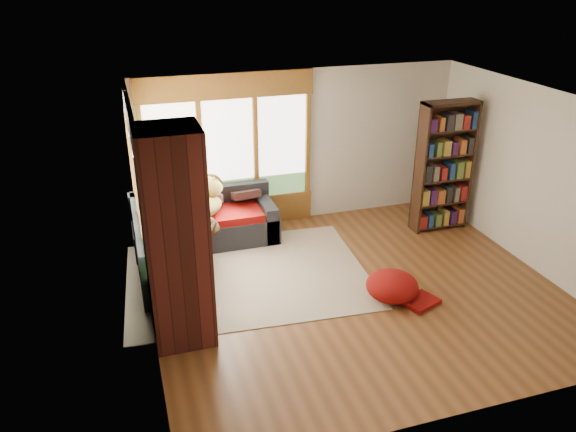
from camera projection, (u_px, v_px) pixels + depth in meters
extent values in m
plane|color=brown|center=(355.00, 289.00, 7.79)|extent=(5.50, 5.50, 0.00)
plane|color=white|center=(365.00, 103.00, 6.72)|extent=(5.50, 5.50, 0.00)
cube|color=silver|center=(299.00, 147.00, 9.43)|extent=(5.50, 0.04, 2.60)
cube|color=silver|center=(473.00, 306.00, 5.08)|extent=(5.50, 0.04, 2.60)
cube|color=silver|center=(142.00, 231.00, 6.51)|extent=(0.04, 5.00, 2.60)
cube|color=silver|center=(537.00, 180.00, 8.00)|extent=(0.04, 5.00, 2.60)
cube|color=#905F24|center=(229.00, 151.00, 9.05)|extent=(2.82, 0.10, 1.90)
cube|color=white|center=(229.00, 151.00, 9.05)|extent=(2.54, 0.09, 1.62)
cube|color=#905F24|center=(137.00, 190.00, 7.54)|extent=(0.10, 2.62, 1.90)
cube|color=white|center=(137.00, 190.00, 7.54)|extent=(0.09, 2.36, 1.62)
cube|color=#669155|center=(133.00, 143.00, 8.10)|extent=(0.03, 0.72, 0.90)
cube|color=#471914|center=(176.00, 240.00, 6.30)|extent=(0.70, 0.70, 2.60)
cube|color=black|center=(210.00, 229.00, 9.04)|extent=(2.20, 0.90, 0.42)
cube|color=black|center=(205.00, 199.00, 9.18)|extent=(2.20, 0.20, 0.38)
cube|color=black|center=(270.00, 217.00, 9.27)|extent=(0.20, 0.90, 0.60)
cube|color=maroon|center=(204.00, 218.00, 8.79)|extent=(1.90, 0.66, 0.12)
cube|color=black|center=(174.00, 253.00, 8.30)|extent=(0.90, 2.20, 0.42)
cube|color=black|center=(147.00, 232.00, 8.04)|extent=(0.20, 2.20, 0.38)
cube|color=black|center=(183.00, 282.00, 7.39)|extent=(0.90, 0.20, 0.60)
cube|color=maroon|center=(184.00, 247.00, 7.91)|extent=(0.66, 1.20, 0.12)
cube|color=maroon|center=(176.00, 220.00, 8.74)|extent=(0.66, 0.66, 0.12)
cube|color=silver|center=(247.00, 276.00, 8.11)|extent=(3.57, 2.83, 0.01)
cube|color=#361D12|center=(467.00, 164.00, 9.28)|extent=(0.04, 0.31, 2.17)
cube|color=#361D12|center=(420.00, 170.00, 9.03)|extent=(0.04, 0.31, 2.17)
cube|color=#361D12|center=(439.00, 164.00, 9.28)|extent=(0.93, 0.02, 2.17)
cube|color=#361D12|center=(437.00, 224.00, 9.58)|extent=(0.85, 0.29, 0.03)
cube|color=#361D12|center=(440.00, 202.00, 9.41)|extent=(0.85, 0.29, 0.03)
cube|color=#361D12|center=(442.00, 178.00, 9.24)|extent=(0.85, 0.29, 0.03)
cube|color=#361D12|center=(445.00, 154.00, 9.06)|extent=(0.85, 0.29, 0.03)
cube|color=#361D12|center=(448.00, 130.00, 8.89)|extent=(0.85, 0.29, 0.03)
cube|color=#361D12|center=(452.00, 104.00, 8.72)|extent=(0.85, 0.29, 0.03)
cube|color=#726659|center=(445.00, 168.00, 9.14)|extent=(0.81, 0.23, 2.01)
ellipsoid|color=maroon|center=(392.00, 285.00, 7.50)|extent=(0.86, 0.86, 0.38)
ellipsoid|color=olive|center=(197.00, 205.00, 8.53)|extent=(1.08, 1.03, 0.31)
sphere|color=olive|center=(211.00, 189.00, 8.72)|extent=(0.52, 0.52, 0.37)
cone|color=olive|center=(208.00, 182.00, 8.62)|extent=(0.19, 0.19, 0.16)
ellipsoid|color=black|center=(200.00, 223.00, 8.06)|extent=(0.72, 0.87, 0.25)
sphere|color=black|center=(190.00, 209.00, 8.21)|extent=(0.39, 0.39, 0.30)
cone|color=black|center=(191.00, 203.00, 8.12)|extent=(0.14, 0.14, 0.13)
cube|color=#341E1B|center=(248.00, 188.00, 9.18)|extent=(0.45, 0.12, 0.45)
cube|color=#341E1B|center=(212.00, 192.00, 9.02)|extent=(0.45, 0.12, 0.45)
cube|color=#341E1B|center=(156.00, 210.00, 8.36)|extent=(0.45, 0.12, 0.45)
cube|color=#341E1B|center=(163.00, 242.00, 7.41)|extent=(0.45, 0.12, 0.45)
cube|color=maroon|center=(174.00, 196.00, 8.85)|extent=(0.42, 0.12, 0.42)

